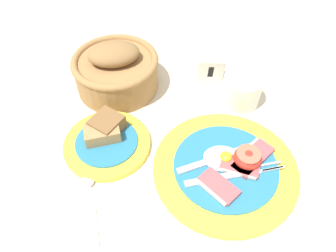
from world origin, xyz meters
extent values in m
plane|color=beige|center=(0.00, 0.00, 0.00)|extent=(3.00, 3.00, 0.00)
cylinder|color=yellow|center=(0.11, 0.00, 0.01)|extent=(0.27, 0.27, 0.01)
cylinder|color=teal|center=(0.11, 0.00, 0.01)|extent=(0.19, 0.19, 0.00)
cube|color=#BC5156|center=(0.16, 0.02, 0.02)|extent=(0.09, 0.09, 0.01)
cube|color=beige|center=(0.15, 0.03, 0.02)|extent=(0.06, 0.07, 0.01)
cube|color=#BC5156|center=(0.10, -0.05, 0.02)|extent=(0.08, 0.07, 0.01)
cube|color=beige|center=(0.09, -0.06, 0.02)|extent=(0.06, 0.05, 0.01)
cube|color=#BC5156|center=(0.14, 0.00, 0.02)|extent=(0.08, 0.05, 0.01)
cube|color=beige|center=(0.13, -0.01, 0.02)|extent=(0.07, 0.03, 0.01)
ellipsoid|color=red|center=(0.15, 0.01, 0.03)|extent=(0.05, 0.05, 0.03)
cylinder|color=#DB664C|center=(0.15, 0.01, 0.04)|extent=(0.04, 0.04, 0.00)
ellipsoid|color=white|center=(0.11, 0.01, 0.02)|extent=(0.07, 0.06, 0.01)
ellipsoid|color=yellow|center=(0.11, 0.01, 0.03)|extent=(0.02, 0.02, 0.01)
cube|color=silver|center=(0.09, -0.03, 0.02)|extent=(0.11, 0.05, 0.00)
cube|color=silver|center=(0.16, -0.01, 0.02)|extent=(0.03, 0.02, 0.00)
cube|color=silver|center=(0.20, 0.00, 0.02)|extent=(0.04, 0.02, 0.00)
cube|color=silver|center=(0.19, 0.00, 0.02)|extent=(0.04, 0.02, 0.00)
cube|color=silver|center=(0.19, 0.01, 0.02)|extent=(0.04, 0.02, 0.00)
cube|color=silver|center=(0.07, 0.00, 0.02)|extent=(0.10, 0.06, 0.00)
cube|color=#9EA0A5|center=(0.15, 0.04, 0.02)|extent=(0.08, 0.05, 0.00)
cylinder|color=yellow|center=(-0.12, 0.03, 0.01)|extent=(0.17, 0.17, 0.01)
cylinder|color=teal|center=(-0.12, 0.03, 0.01)|extent=(0.12, 0.12, 0.00)
cube|color=#9E7A4C|center=(-0.13, 0.04, 0.03)|extent=(0.08, 0.06, 0.03)
cube|color=brown|center=(-0.12, 0.06, 0.03)|extent=(0.07, 0.08, 0.03)
cylinder|color=white|center=(0.14, 0.19, 0.03)|extent=(0.08, 0.08, 0.07)
cylinder|color=white|center=(0.14, 0.19, 0.06)|extent=(0.07, 0.07, 0.01)
cylinder|color=olive|center=(-0.13, 0.21, 0.04)|extent=(0.18, 0.18, 0.07)
torus|color=olive|center=(-0.13, 0.21, 0.07)|extent=(0.19, 0.19, 0.02)
ellipsoid|color=olive|center=(-0.13, 0.21, 0.09)|extent=(0.13, 0.11, 0.04)
cube|color=white|center=(0.08, 0.24, 0.04)|extent=(0.06, 0.03, 0.07)
cube|color=white|center=(0.07, 0.26, 0.04)|extent=(0.06, 0.03, 0.07)
cube|color=black|center=(0.08, 0.23, 0.04)|extent=(0.01, 0.01, 0.04)
cube|color=silver|center=(-0.11, -0.13, 0.00)|extent=(0.05, 0.11, 0.01)
ellipsoid|color=silver|center=(-0.14, -0.03, 0.01)|extent=(0.05, 0.07, 0.01)
camera|label=1|loc=(0.04, -0.35, 0.52)|focal=35.00mm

